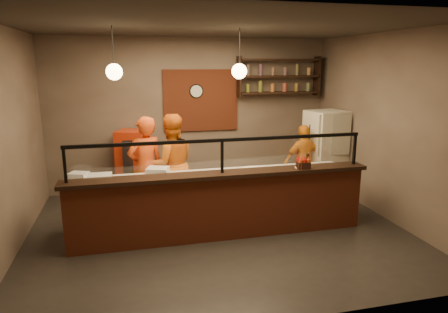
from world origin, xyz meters
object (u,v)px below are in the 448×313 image
object	(u,v)px
fridge	(325,153)
red_cooler	(134,163)
condiment_caddy	(303,165)
wall_clock	(196,91)
cook_mid	(171,164)
cook_right	(304,162)
pepper_mill	(308,161)
pizza_dough	(255,170)
cook_left	(146,168)

from	to	relation	value
fridge	red_cooler	size ratio (longest dim) A/B	1.27
red_cooler	condiment_caddy	xyz separation A→B (m)	(2.57, -2.52, 0.43)
wall_clock	cook_mid	bearing A→B (deg)	-116.40
cook_right	fridge	bearing A→B (deg)	-169.96
cook_right	red_cooler	world-z (taller)	cook_right
red_cooler	pepper_mill	world-z (taller)	red_cooler
wall_clock	pizza_dough	bearing A→B (deg)	-74.46
cook_right	condiment_caddy	world-z (taller)	cook_right
cook_left	pizza_dough	bearing A→B (deg)	138.12
red_cooler	condiment_caddy	world-z (taller)	red_cooler
cook_left	wall_clock	bearing A→B (deg)	-149.93
red_cooler	pizza_dough	world-z (taller)	red_cooler
pepper_mill	cook_right	bearing A→B (deg)	66.63
wall_clock	pizza_dough	distance (m)	2.56
cook_right	red_cooler	size ratio (longest dim) A/B	1.09
cook_left	pepper_mill	distance (m)	2.76
cook_right	pepper_mill	xyz separation A→B (m)	(-0.67, -1.55, 0.43)
cook_right	red_cooler	xyz separation A→B (m)	(-3.32, 0.94, -0.06)
cook_mid	condiment_caddy	xyz separation A→B (m)	(1.92, -1.36, 0.21)
cook_left	cook_right	xyz separation A→B (m)	(3.13, 0.32, -0.15)
wall_clock	cook_mid	distance (m)	2.02
cook_left	cook_mid	world-z (taller)	cook_mid
cook_left	red_cooler	xyz separation A→B (m)	(-0.19, 1.26, -0.22)
pizza_dough	fridge	bearing A→B (deg)	30.17
fridge	condiment_caddy	size ratio (longest dim) A/B	8.83
cook_right	pepper_mill	world-z (taller)	cook_right
cook_mid	cook_right	size ratio (longest dim) A/B	1.22
wall_clock	pepper_mill	size ratio (longest dim) A/B	1.32
cook_left	fridge	size ratio (longest dim) A/B	1.04
cook_left	cook_mid	bearing A→B (deg)	170.26
cook_mid	cook_right	bearing A→B (deg)	178.04
red_cooler	wall_clock	bearing A→B (deg)	33.84
cook_left	condiment_caddy	size ratio (longest dim) A/B	9.15
fridge	wall_clock	bearing A→B (deg)	146.48
wall_clock	condiment_caddy	xyz separation A→B (m)	(1.19, -2.83, -0.99)
cook_left	cook_mid	distance (m)	0.47
cook_mid	condiment_caddy	distance (m)	2.36
pepper_mill	cook_left	bearing A→B (deg)	153.53
red_cooler	fridge	bearing A→B (deg)	9.82
cook_mid	cook_right	world-z (taller)	cook_mid
fridge	red_cooler	world-z (taller)	fridge
pepper_mill	pizza_dough	bearing A→B (deg)	137.65
wall_clock	fridge	xyz separation A→B (m)	(2.50, -1.08, -1.23)
condiment_caddy	pizza_dough	bearing A→B (deg)	132.41
cook_right	condiment_caddy	size ratio (longest dim) A/B	7.58
cook_left	cook_mid	xyz separation A→B (m)	(0.45, 0.11, 0.01)
cook_left	pizza_dough	xyz separation A→B (m)	(1.79, -0.61, 0.01)
cook_right	cook_mid	bearing A→B (deg)	-1.96
pizza_dough	cook_right	bearing A→B (deg)	34.88
cook_left	fridge	xyz separation A→B (m)	(3.68, 0.49, -0.03)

